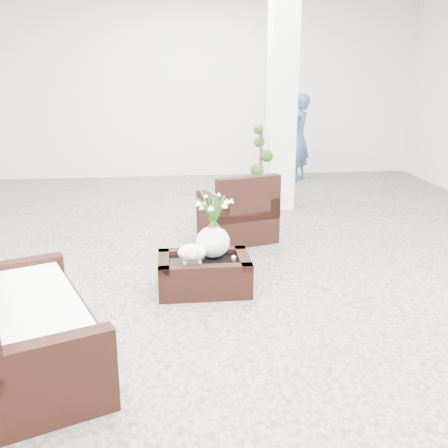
{
  "coord_description": "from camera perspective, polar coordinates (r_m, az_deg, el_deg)",
  "views": [
    {
      "loc": [
        -0.57,
        -5.14,
        2.14
      ],
      "look_at": [
        0.0,
        -0.1,
        0.62
      ],
      "focal_mm": 42.03,
      "sensor_mm": 36.0,
      "label": 1
    }
  ],
  "objects": [
    {
      "name": "ground",
      "position": [
        5.6,
        -0.11,
        -5.79
      ],
      "size": [
        11.0,
        11.0,
        0.0
      ],
      "primitive_type": "plane",
      "color": "gray",
      "rests_on": "ground"
    },
    {
      "name": "column",
      "position": [
        8.14,
        6.3,
        13.85
      ],
      "size": [
        0.4,
        0.4,
        3.5
      ],
      "primitive_type": "cube",
      "color": "white",
      "rests_on": "ground"
    },
    {
      "name": "coffee_table",
      "position": [
        5.24,
        -2.19,
        -5.58
      ],
      "size": [
        0.9,
        0.6,
        0.31
      ],
      "primitive_type": "cube",
      "color": "black",
      "rests_on": "ground"
    },
    {
      "name": "sheep_figurine",
      "position": [
        5.05,
        -3.5,
        -3.31
      ],
      "size": [
        0.28,
        0.23,
        0.21
      ],
      "primitive_type": "ellipsoid",
      "color": "white",
      "rests_on": "coffee_table"
    },
    {
      "name": "planter_narcissus",
      "position": [
        5.16,
        -1.23,
        0.61
      ],
      "size": [
        0.44,
        0.44,
        0.8
      ],
      "primitive_type": null,
      "color": "white",
      "rests_on": "coffee_table"
    },
    {
      "name": "tealight",
      "position": [
        5.22,
        1.06,
        -3.62
      ],
      "size": [
        0.04,
        0.04,
        0.03
      ],
      "primitive_type": "cylinder",
      "color": "white",
      "rests_on": "coffee_table"
    },
    {
      "name": "armchair",
      "position": [
        6.71,
        1.42,
        2.01
      ],
      "size": [
        1.02,
        1.0,
        0.88
      ],
      "primitive_type": "cube",
      "rotation": [
        0.0,
        0.0,
        3.43
      ],
      "color": "black",
      "rests_on": "ground"
    },
    {
      "name": "loveseat",
      "position": [
        4.09,
        -20.29,
        -9.09
      ],
      "size": [
        1.34,
        1.8,
        0.87
      ],
      "primitive_type": "cube",
      "rotation": [
        0.0,
        0.0,
        1.96
      ],
      "color": "black",
      "rests_on": "ground"
    },
    {
      "name": "topiary",
      "position": [
        8.01,
        4.01,
        5.94
      ],
      "size": [
        0.35,
        0.35,
        1.3
      ],
      "primitive_type": null,
      "color": "#1F3E13",
      "rests_on": "ground"
    },
    {
      "name": "shopper",
      "position": [
        10.31,
        8.07,
        9.23
      ],
      "size": [
        0.67,
        0.72,
        1.66
      ],
      "primitive_type": "imported",
      "rotation": [
        0.0,
        0.0,
        -2.18
      ],
      "color": "#345374",
      "rests_on": "ground"
    }
  ]
}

